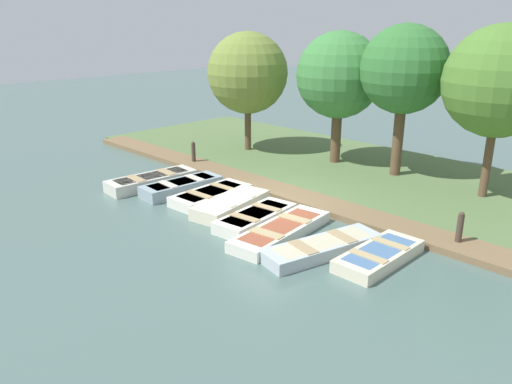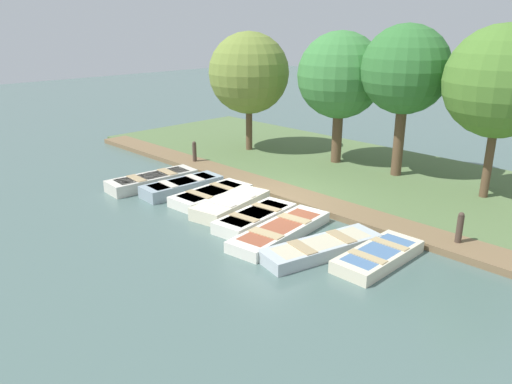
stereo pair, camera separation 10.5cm
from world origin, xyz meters
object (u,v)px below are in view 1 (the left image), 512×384
Objects in this scene: rowboat_4 at (256,218)px; mooring_post_near at (194,154)px; rowboat_2 at (211,195)px; park_tree_left at (339,76)px; rowboat_5 at (281,231)px; park_tree_far_left at (248,73)px; rowboat_6 at (323,247)px; park_tree_right at (500,82)px; rowboat_3 at (231,204)px; mooring_post_far at (459,230)px; rowboat_1 at (182,186)px; rowboat_7 at (379,255)px; park_tree_center at (404,70)px; rowboat_0 at (152,180)px.

mooring_post_near is at bearing -119.67° from rowboat_4.
park_tree_left reaches higher than rowboat_2.
rowboat_5 is 7.74m from mooring_post_near.
park_tree_far_left is at bearing -139.47° from rowboat_4.
park_tree_left reaches higher than rowboat_6.
rowboat_6 is 0.61× the size of park_tree_right.
rowboat_3 is 2.85× the size of mooring_post_far.
rowboat_1 is 1.00× the size of rowboat_3.
rowboat_7 is 10.20m from mooring_post_near.
park_tree_left reaches higher than mooring_post_far.
park_tree_left is at bearing -132.07° from rowboat_6.
mooring_post_near is (-2.68, -7.25, 0.35)m from rowboat_5.
rowboat_2 is 1.00× the size of rowboat_4.
rowboat_2 is at bearing -106.16° from rowboat_4.
park_tree_right is (-6.18, 6.32, 3.67)m from rowboat_2.
rowboat_5 is 0.64× the size of park_tree_center.
rowboat_0 is 0.59× the size of park_tree_right.
rowboat_2 is at bearing -3.58° from park_tree_left.
rowboat_0 is 9.66m from park_tree_center.
rowboat_1 is at bearing 44.79° from mooring_post_near.
mooring_post_near is (-2.56, -6.14, 0.32)m from rowboat_4.
mooring_post_far is (0.00, 10.99, 0.00)m from mooring_post_near.
mooring_post_near is at bearing -45.21° from park_tree_left.
rowboat_7 is (-0.26, 7.62, -0.05)m from rowboat_1.
park_tree_center is at bearing -150.38° from rowboat_6.
park_tree_right is (-6.58, 3.84, 3.65)m from rowboat_4.
rowboat_7 is at bearing 95.30° from rowboat_1.
rowboat_1 is 0.85× the size of rowboat_6.
rowboat_5 is 0.69× the size of park_tree_far_left.
park_tree_center reaches higher than rowboat_6.
rowboat_1 is 7.43m from park_tree_left.
rowboat_2 is 7.64m from mooring_post_far.
rowboat_7 is 8.03m from park_tree_center.
park_tree_far_left is (-5.11, -3.56, 3.32)m from rowboat_2.
park_tree_far_left is at bearing -149.15° from rowboat_3.
rowboat_0 is 3.81m from rowboat_3.
rowboat_2 is 0.54× the size of park_tree_far_left.
mooring_post_near is 0.18× the size of park_tree_center.
rowboat_1 reaches higher than rowboat_3.
mooring_post_near reaches higher than rowboat_0.
park_tree_right reaches higher than rowboat_0.
rowboat_0 is 6.20m from rowboat_5.
rowboat_1 is 1.02× the size of rowboat_2.
mooring_post_far is at bearing 109.33° from rowboat_0.
park_tree_left is (-6.74, 3.00, 3.38)m from rowboat_0.
mooring_post_far is at bearing 118.45° from rowboat_5.
rowboat_0 is 1.14× the size of rowboat_1.
rowboat_3 is at bearing -69.02° from mooring_post_far.
mooring_post_near is 0.19× the size of park_tree_far_left.
rowboat_1 is 0.81× the size of rowboat_5.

